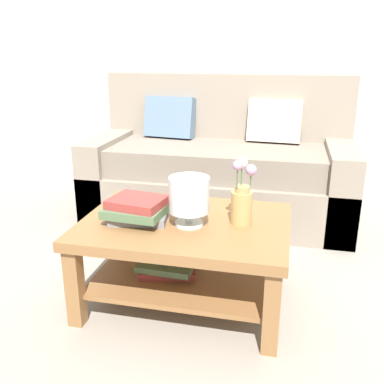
{
  "coord_description": "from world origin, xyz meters",
  "views": [
    {
      "loc": [
        0.47,
        -2.28,
        1.25
      ],
      "look_at": [
        -0.01,
        -0.23,
        0.54
      ],
      "focal_mm": 40.24,
      "sensor_mm": 36.0,
      "label": 1
    }
  ],
  "objects_px": {
    "glass_hurricane_vase": "(189,196)",
    "flower_pitcher": "(242,199)",
    "couch": "(220,168)",
    "book_stack_main": "(137,210)",
    "coffee_table": "(184,244)"
  },
  "relations": [
    {
      "from": "couch",
      "to": "book_stack_main",
      "type": "height_order",
      "value": "couch"
    },
    {
      "from": "book_stack_main",
      "to": "flower_pitcher",
      "type": "distance_m",
      "value": 0.51
    },
    {
      "from": "glass_hurricane_vase",
      "to": "flower_pitcher",
      "type": "relative_size",
      "value": 0.73
    },
    {
      "from": "coffee_table",
      "to": "book_stack_main",
      "type": "distance_m",
      "value": 0.3
    },
    {
      "from": "coffee_table",
      "to": "glass_hurricane_vase",
      "type": "distance_m",
      "value": 0.28
    },
    {
      "from": "couch",
      "to": "coffee_table",
      "type": "bearing_deg",
      "value": -88.6
    },
    {
      "from": "couch",
      "to": "book_stack_main",
      "type": "relative_size",
      "value": 6.39
    },
    {
      "from": "couch",
      "to": "coffee_table",
      "type": "xyz_separation_m",
      "value": [
        0.03,
        -1.29,
        -0.05
      ]
    },
    {
      "from": "couch",
      "to": "book_stack_main",
      "type": "distance_m",
      "value": 1.37
    },
    {
      "from": "glass_hurricane_vase",
      "to": "flower_pitcher",
      "type": "height_order",
      "value": "flower_pitcher"
    },
    {
      "from": "coffee_table",
      "to": "book_stack_main",
      "type": "xyz_separation_m",
      "value": [
        -0.22,
        -0.07,
        0.19
      ]
    },
    {
      "from": "coffee_table",
      "to": "flower_pitcher",
      "type": "bearing_deg",
      "value": 6.11
    },
    {
      "from": "flower_pitcher",
      "to": "coffee_table",
      "type": "bearing_deg",
      "value": -173.89
    },
    {
      "from": "coffee_table",
      "to": "flower_pitcher",
      "type": "distance_m",
      "value": 0.38
    },
    {
      "from": "couch",
      "to": "glass_hurricane_vase",
      "type": "xyz_separation_m",
      "value": [
        0.07,
        -1.33,
        0.22
      ]
    }
  ]
}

